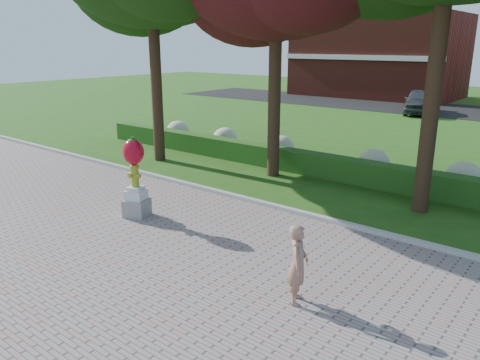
{
  "coord_description": "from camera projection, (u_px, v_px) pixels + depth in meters",
  "views": [
    {
      "loc": [
        7.37,
        -7.69,
        4.67
      ],
      "look_at": [
        0.44,
        1.0,
        1.4
      ],
      "focal_mm": 35.0,
      "sensor_mm": 36.0,
      "label": 1
    }
  ],
  "objects": [
    {
      "name": "street",
      "position": [
        477.0,
        113.0,
        32.49
      ],
      "size": [
        50.0,
        8.0,
        0.02
      ],
      "primitive_type": "cube",
      "color": "black",
      "rests_on": "ground"
    },
    {
      "name": "ground",
      "position": [
        201.0,
        241.0,
        11.49
      ],
      "size": [
        100.0,
        100.0,
        0.0
      ],
      "primitive_type": "plane",
      "color": "#225515",
      "rests_on": "ground"
    },
    {
      "name": "hydrant_sculpture",
      "position": [
        135.0,
        175.0,
        12.68
      ],
      "size": [
        0.78,
        0.78,
        2.24
      ],
      "rotation": [
        0.0,
        0.0,
        0.36
      ],
      "color": "gray",
      "rests_on": "walkway"
    },
    {
      "name": "lawn_hedge",
      "position": [
        335.0,
        168.0,
        16.63
      ],
      "size": [
        24.0,
        0.7,
        0.8
      ],
      "primitive_type": "cube",
      "color": "#184C15",
      "rests_on": "ground"
    },
    {
      "name": "woman",
      "position": [
        298.0,
        264.0,
        8.5
      ],
      "size": [
        0.56,
        0.66,
        1.52
      ],
      "primitive_type": "imported",
      "rotation": [
        0.0,
        0.0,
        2.0
      ],
      "color": "#9E715A",
      "rests_on": "walkway"
    },
    {
      "name": "curb",
      "position": [
        271.0,
        206.0,
        13.72
      ],
      "size": [
        40.0,
        0.18,
        0.15
      ],
      "primitive_type": "cube",
      "color": "#ADADA5",
      "rests_on": "ground"
    },
    {
      "name": "parked_car",
      "position": [
        420.0,
        101.0,
        31.93
      ],
      "size": [
        3.25,
        5.18,
        1.64
      ],
      "primitive_type": "imported",
      "rotation": [
        0.0,
        0.0,
        0.29
      ],
      "color": "#3E4145",
      "rests_on": "street"
    },
    {
      "name": "hydrangea_row",
      "position": [
        363.0,
        161.0,
        16.99
      ],
      "size": [
        20.1,
        1.1,
        0.99
      ],
      "color": "#A9AE85",
      "rests_on": "ground"
    },
    {
      "name": "building_left",
      "position": [
        378.0,
        56.0,
        41.99
      ],
      "size": [
        14.0,
        8.0,
        7.0
      ],
      "primitive_type": "cube",
      "color": "maroon",
      "rests_on": "ground"
    },
    {
      "name": "walkway",
      "position": [
        50.0,
        309.0,
        8.48
      ],
      "size": [
        40.0,
        14.0,
        0.04
      ],
      "primitive_type": "cube",
      "color": "gray",
      "rests_on": "ground"
    }
  ]
}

